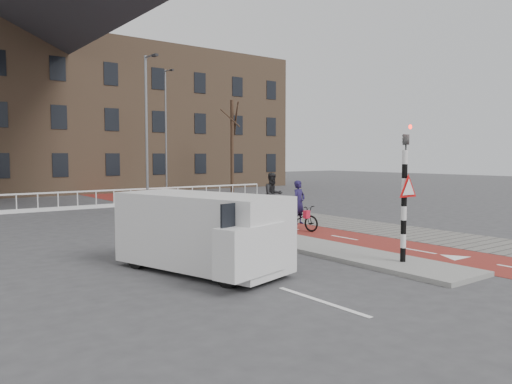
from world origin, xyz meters
TOP-DOWN VIEW (x-y plane):
  - ground at (0.00, 0.00)m, footprint 120.00×120.00m
  - bike_lane at (1.50, 10.00)m, footprint 2.50×60.00m
  - sidewalk at (4.30, 10.00)m, footprint 3.00×60.00m
  - curb_island at (-0.70, 4.00)m, footprint 1.80×16.00m
  - traffic_signal at (-0.60, -2.02)m, footprint 0.80×0.80m
  - bollard at (-0.46, 3.16)m, footprint 0.12×0.12m
  - cyclist_near at (1.41, 4.27)m, footprint 0.94×1.90m
  - cyclist_far at (2.17, 6.80)m, footprint 1.00×2.05m
  - van at (-5.05, 0.64)m, footprint 2.93×4.76m
  - railing at (-5.00, 17.00)m, footprint 28.00×0.10m
  - townhouse_row at (-3.00, 32.00)m, footprint 46.00×10.00m
  - tree_right at (10.67, 22.43)m, footprint 0.27×0.27m
  - streetlight_near at (-1.38, 11.76)m, footprint 0.12×0.12m
  - streetlight_right at (5.13, 22.74)m, footprint 0.12×0.12m

SIDE VIEW (x-z plane):
  - ground at x=0.00m, z-range 0.00..0.00m
  - bike_lane at x=1.50m, z-range 0.00..0.01m
  - sidewalk at x=4.30m, z-range 0.00..0.01m
  - curb_island at x=-0.70m, z-range 0.00..0.12m
  - railing at x=-5.00m, z-range -0.19..0.80m
  - bollard at x=-0.46m, z-range 0.12..0.82m
  - cyclist_near at x=1.41m, z-range -0.31..1.60m
  - cyclist_far at x=2.17m, z-range -0.17..1.94m
  - van at x=-5.05m, z-range 0.05..1.96m
  - traffic_signal at x=-0.60m, z-range 0.15..3.83m
  - tree_right at x=10.67m, z-range 0.00..7.18m
  - streetlight_near at x=-1.38m, z-range 0.00..7.45m
  - streetlight_right at x=5.13m, z-range 0.00..8.96m
  - townhouse_row at x=-3.00m, z-range -0.14..15.76m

